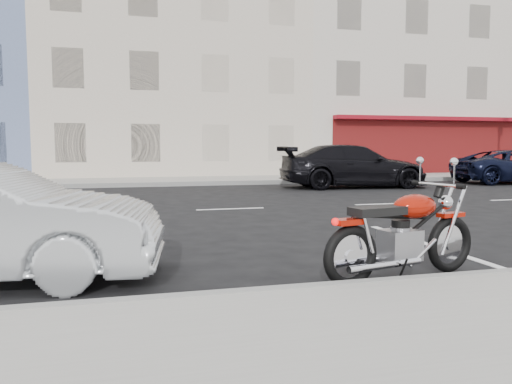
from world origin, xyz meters
TOP-DOWN VIEW (x-y plane):
  - ground at (0.00, 0.00)m, footprint 120.00×120.00m
  - sidewalk_far at (-5.00, 8.70)m, footprint 80.00×3.40m
  - curb_near at (-5.00, -7.00)m, footprint 80.00×0.12m
  - curb_far at (-5.00, 7.00)m, footprint 80.00×0.12m
  - bldg_cream at (-2.00, 16.30)m, footprint 12.00×12.00m
  - bldg_corner at (11.00, 16.30)m, footprint 14.00×12.00m
  - fire_hydrant at (12.00, 8.50)m, footprint 0.20×0.20m
  - motorcycle at (-0.70, -6.38)m, footprint 2.07×0.80m
  - car_far at (3.46, 4.86)m, footprint 5.38×2.57m

SIDE VIEW (x-z plane):
  - ground at x=0.00m, z-range 0.00..0.00m
  - sidewalk_far at x=-5.00m, z-range 0.00..0.15m
  - curb_near at x=-5.00m, z-range 0.00..0.16m
  - curb_far at x=-5.00m, z-range 0.00..0.16m
  - motorcycle at x=-0.70m, z-range -0.05..1.00m
  - fire_hydrant at x=12.00m, z-range 0.17..0.89m
  - car_far at x=3.46m, z-range 0.00..1.51m
  - bldg_cream at x=-2.00m, z-range 0.00..11.50m
  - bldg_corner at x=11.00m, z-range 0.00..12.50m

